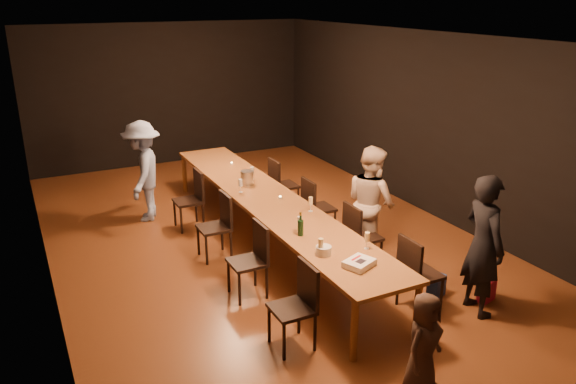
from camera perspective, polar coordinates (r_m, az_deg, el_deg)
name	(u,v)px	position (r m, az deg, el deg)	size (l,w,h in m)	color
ground	(269,245)	(8.42, -1.93, -5.45)	(10.00, 10.00, 0.00)	#4D2513
room_shell	(267,108)	(7.77, -2.11, 8.57)	(6.04, 10.04, 3.02)	black
table	(269,202)	(8.14, -1.99, -0.97)	(0.90, 6.00, 0.75)	brown
chair_right_0	(421,273)	(6.81, 13.36, -8.03)	(0.42, 0.42, 0.93)	black
chair_right_1	(363,236)	(7.66, 7.65, -4.43)	(0.42, 0.42, 0.93)	black
chair_right_2	(319,207)	(8.59, 3.18, -1.56)	(0.42, 0.42, 0.93)	black
chair_right_3	(284,185)	(9.59, -0.38, 0.75)	(0.42, 0.42, 0.93)	black
chair_left_0	(292,308)	(5.96, 0.39, -11.68)	(0.42, 0.42, 0.93)	black
chair_left_1	(247,261)	(6.92, -4.18, -7.04)	(0.42, 0.42, 0.93)	black
chair_left_2	(214,227)	(7.94, -7.55, -3.54)	(0.42, 0.42, 0.93)	black
chair_left_3	(188,200)	(9.01, -10.12, -0.83)	(0.42, 0.42, 0.93)	black
woman_birthday	(483,245)	(6.79, 19.23, -5.14)	(0.62, 0.40, 1.69)	black
woman_tan	(371,202)	(7.91, 8.43, -1.03)	(0.78, 0.61, 1.61)	beige
man_blue	(143,171)	(9.41, -14.49, 2.05)	(1.07, 0.61, 1.65)	#8097C6
child	(423,343)	(5.51, 13.60, -14.71)	(0.49, 0.32, 1.00)	#3F2C23
gift_bag_red	(487,290)	(7.35, 19.52, -9.40)	(0.23, 0.13, 0.28)	#B71B4B
gift_bag_blue	(436,286)	(7.27, 14.84, -9.19)	(0.22, 0.15, 0.28)	#234499
birthday_cake	(359,263)	(6.19, 7.24, -7.19)	(0.39, 0.35, 0.08)	white
plate_stack	(324,250)	(6.41, 3.63, -5.94)	(0.18, 0.18, 0.10)	silver
champagne_bottle	(301,224)	(6.85, 1.29, -3.25)	(0.07, 0.07, 0.30)	black
ice_bucket	(247,178)	(8.71, -4.20, 1.46)	(0.20, 0.20, 0.22)	#B5B6BA
wineglass_0	(321,247)	(6.37, 3.34, -5.59)	(0.06, 0.06, 0.21)	beige
wineglass_1	(367,241)	(6.58, 8.03, -4.92)	(0.06, 0.06, 0.21)	beige
wineglass_2	(300,224)	(6.96, 1.20, -3.31)	(0.06, 0.06, 0.21)	silver
wineglass_3	(311,204)	(7.62, 2.32, -1.25)	(0.06, 0.06, 0.21)	beige
wineglass_4	(241,186)	(8.37, -4.84, 0.64)	(0.06, 0.06, 0.21)	silver
wineglass_5	(252,173)	(8.94, -3.67, 1.92)	(0.06, 0.06, 0.21)	silver
tealight_near	(371,261)	(6.31, 8.39, -6.93)	(0.05, 0.05, 0.03)	#B2B7B2
tealight_mid	(280,198)	(8.12, -0.80, -0.56)	(0.05, 0.05, 0.03)	#B2B7B2
tealight_far	(232,164)	(9.80, -5.75, 2.90)	(0.05, 0.05, 0.03)	#B2B7B2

